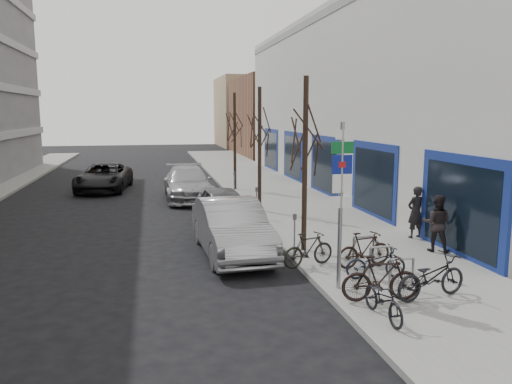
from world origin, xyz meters
name	(u,v)px	position (x,y,z in m)	size (l,w,h in m)	color
ground	(242,301)	(0.00, 0.00, 0.00)	(120.00, 120.00, 0.00)	black
sidewalk_east	(301,210)	(4.50, 10.00, 0.07)	(5.00, 70.00, 0.15)	slate
commercial_building	(472,103)	(17.00, 16.00, 5.00)	(20.00, 32.00, 10.00)	#B7B7B2
brick_building_far	(295,117)	(13.00, 40.00, 4.00)	(12.00, 14.00, 8.00)	brown
tan_building_far	(267,112)	(13.50, 55.00, 4.50)	(13.00, 12.00, 9.00)	#937A5B
highway_sign_pole	(341,195)	(2.40, -0.01, 2.46)	(0.55, 0.10, 4.20)	gray
bike_rack	(381,258)	(3.80, 0.60, 0.66)	(0.66, 2.26, 0.83)	gray
tree_near	(306,123)	(2.60, 3.50, 4.10)	(1.80, 1.80, 5.50)	black
tree_mid	(260,120)	(2.60, 10.00, 4.10)	(1.80, 1.80, 5.50)	black
tree_far	(235,118)	(2.60, 16.50, 4.10)	(1.80, 1.80, 5.50)	black
meter_front	(295,230)	(2.15, 3.00, 0.92)	(0.10, 0.08, 1.27)	gray
meter_mid	(257,199)	(2.15, 8.50, 0.92)	(0.10, 0.08, 1.27)	gray
meter_back	(234,181)	(2.15, 14.00, 0.92)	(0.10, 0.08, 1.27)	gray
bike_near_left	(384,297)	(2.64, -1.93, 0.63)	(0.48, 1.58, 0.96)	black
bike_near_right	(381,278)	(3.02, -1.01, 0.71)	(0.54, 1.83, 1.11)	black
bike_mid_curb	(376,260)	(3.62, 0.51, 0.64)	(0.49, 1.62, 0.99)	black
bike_mid_inner	(308,249)	(2.22, 1.84, 0.65)	(0.49, 1.64, 1.00)	black
bike_far_curb	(431,273)	(4.24, -1.08, 0.75)	(0.59, 1.95, 1.19)	black
bike_far_inner	(364,249)	(3.71, 1.44, 0.67)	(0.50, 1.70, 1.03)	black
parked_car_front	(232,228)	(0.39, 3.96, 0.86)	(1.81, 5.20, 1.71)	#99999E
parked_car_mid	(223,207)	(0.72, 8.08, 0.75)	(1.77, 4.40, 1.50)	#535459
parked_car_back	(188,183)	(-0.20, 14.48, 0.83)	(2.32, 5.70, 1.65)	#A09FA4
lane_car	(104,177)	(-4.68, 18.38, 0.78)	(2.58, 5.59, 1.55)	black
pedestrian_near	(416,212)	(6.80, 4.19, 1.04)	(0.65, 0.43, 1.79)	black
pedestrian_far	(437,223)	(6.56, 2.51, 1.05)	(0.66, 0.45, 1.80)	black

